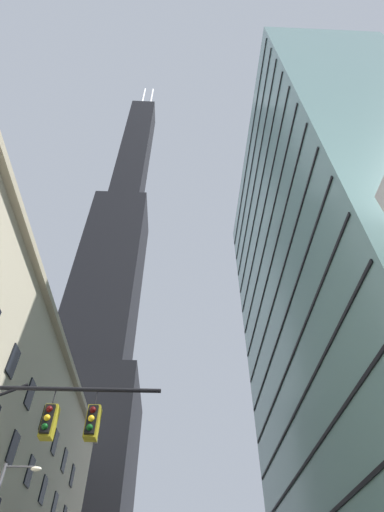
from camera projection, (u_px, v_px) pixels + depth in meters
dark_skyscraper at (101, 318)px, 99.31m from camera, size 23.29×23.29×213.53m
glass_office_midrise at (343, 289)px, 42.61m from camera, size 15.60×35.92×59.46m
traffic_signal_mast at (1, 452)px, 11.71m from camera, size 7.72×0.63×7.94m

